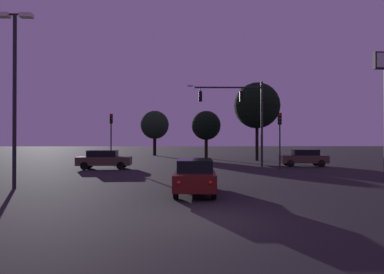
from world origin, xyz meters
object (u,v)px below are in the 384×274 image
at_px(traffic_light_corner_left, 111,129).
at_px(tree_behind_sign, 155,125).
at_px(car_crossing_left, 104,159).
at_px(tree_center_horizon, 206,126).
at_px(traffic_light_corner_right, 280,130).
at_px(tree_left_far, 257,106).
at_px(car_nearside_lane, 195,175).
at_px(parking_lot_lamp_post, 15,78).
at_px(traffic_signal_mast_arm, 241,108).
at_px(car_crossing_right, 304,157).

distance_m(traffic_light_corner_left, tree_behind_sign, 18.62).
bearing_deg(traffic_light_corner_left, car_crossing_left, -85.73).
bearing_deg(tree_center_horizon, traffic_light_corner_left, -133.34).
xyz_separation_m(traffic_light_corner_left, tree_behind_sign, (2.71, 18.39, 1.19)).
xyz_separation_m(traffic_light_corner_right, tree_left_far, (0.95, 11.63, 3.08)).
distance_m(car_nearside_lane, tree_behind_sign, 35.52).
relative_size(parking_lot_lamp_post, tree_center_horizon, 1.42).
distance_m(tree_behind_sign, tree_left_far, 17.86).
xyz_separation_m(car_nearside_lane, tree_left_far, (8.04, 22.37, 5.44)).
xyz_separation_m(traffic_light_corner_right, car_crossing_left, (-13.92, 1.64, -2.36)).
bearing_deg(tree_center_horizon, car_nearside_lane, -95.62).
xyz_separation_m(traffic_light_corner_right, tree_center_horizon, (-4.43, 16.30, 1.00)).
xyz_separation_m(traffic_signal_mast_arm, traffic_light_corner_left, (-11.83, 2.60, -1.79)).
bearing_deg(traffic_signal_mast_arm, car_nearside_lane, -108.45).
height_order(traffic_light_corner_right, car_crossing_left, traffic_light_corner_right).
bearing_deg(car_crossing_left, traffic_light_corner_right, -6.72).
relative_size(traffic_light_corner_left, tree_center_horizon, 0.80).
relative_size(car_nearside_lane, parking_lot_lamp_post, 0.55).
distance_m(traffic_light_corner_left, car_crossing_right, 17.86).
bearing_deg(tree_behind_sign, tree_left_far, -45.44).
distance_m(parking_lot_lamp_post, tree_center_horizon, 27.83).
bearing_deg(tree_center_horizon, tree_behind_sign, 131.60).
height_order(traffic_signal_mast_arm, car_crossing_left, traffic_signal_mast_arm).
height_order(traffic_light_corner_left, tree_behind_sign, tree_behind_sign).
relative_size(car_crossing_left, tree_left_far, 0.50).
distance_m(traffic_light_corner_left, car_nearside_lane, 18.30).
relative_size(traffic_light_corner_left, car_nearside_lane, 1.03).
relative_size(tree_behind_sign, tree_center_horizon, 1.11).
bearing_deg(tree_behind_sign, traffic_light_corner_right, -64.61).
xyz_separation_m(parking_lot_lamp_post, tree_center_horizon, (11.40, 25.36, -1.21)).
distance_m(traffic_signal_mast_arm, traffic_light_corner_right, 4.56).
height_order(traffic_signal_mast_arm, car_crossing_right, traffic_signal_mast_arm).
bearing_deg(car_crossing_right, traffic_light_corner_right, -131.73).
height_order(car_nearside_lane, tree_center_horizon, tree_center_horizon).
bearing_deg(car_nearside_lane, car_crossing_left, 118.86).
bearing_deg(car_nearside_lane, traffic_light_corner_right, 56.55).
distance_m(traffic_signal_mast_arm, car_crossing_left, 12.43).
xyz_separation_m(traffic_signal_mast_arm, car_nearside_lane, (-4.69, -14.06, -4.37)).
height_order(traffic_signal_mast_arm, car_nearside_lane, traffic_signal_mast_arm).
xyz_separation_m(car_crossing_left, tree_behind_sign, (2.39, 22.66, 3.78)).
bearing_deg(traffic_light_corner_left, traffic_signal_mast_arm, -12.39).
bearing_deg(parking_lot_lamp_post, tree_left_far, 50.96).
height_order(tree_behind_sign, tree_center_horizon, tree_behind_sign).
height_order(traffic_light_corner_right, tree_behind_sign, tree_behind_sign).
distance_m(traffic_signal_mast_arm, tree_behind_sign, 22.89).
height_order(traffic_light_corner_right, car_crossing_right, traffic_light_corner_right).
distance_m(car_crossing_left, tree_behind_sign, 23.09).
relative_size(tree_behind_sign, tree_left_far, 0.76).
distance_m(car_crossing_right, tree_behind_sign, 25.66).
bearing_deg(parking_lot_lamp_post, tree_behind_sign, 82.65).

